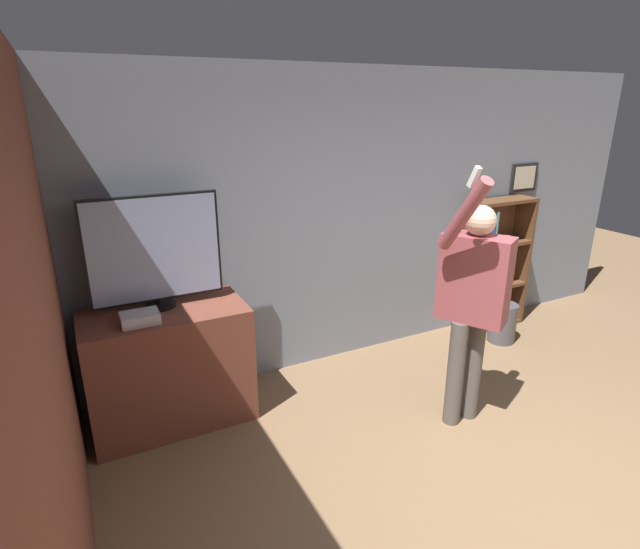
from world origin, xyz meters
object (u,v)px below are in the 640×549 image
Objects in this scene: television at (155,251)px; waste_bin at (502,323)px; bookshelf at (489,267)px; game_console at (140,318)px; person at (473,295)px.

waste_bin is at bearing -4.61° from television.
waste_bin is at bearing -107.52° from bookshelf.
television is 0.67× the size of bookshelf.
bookshelf is 3.44× the size of waste_bin.
game_console is 3.68m from bookshelf.
television reaches higher than game_console.
game_console is 0.18× the size of bookshelf.
bookshelf is 0.71× the size of person.
bookshelf is 1.94m from person.
game_console is at bearing 179.44° from waste_bin.
television is at bearing -148.21° from person.
person is 1.80m from waste_bin.
person is 4.87× the size of waste_bin.
person is (2.03, -1.13, -0.31)m from television.
waste_bin is at bearing -0.56° from game_console.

